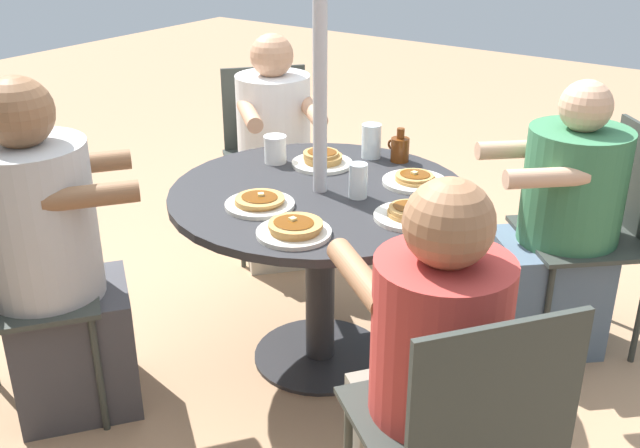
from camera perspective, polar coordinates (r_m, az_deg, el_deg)
The scene contains 19 objects.
ground_plane at distance 3.03m, azimuth 0.00°, elevation -10.04°, with size 12.00×12.00×0.00m, color tan.
patio_table at distance 2.75m, azimuth 0.00°, elevation -0.08°, with size 1.09×1.09×0.71m.
umbrella_pole at distance 2.58m, azimuth 0.00°, elevation 9.63°, with size 0.05×0.05×2.11m, color #ADADB2.
diner_north at distance 2.66m, azimuth -19.66°, elevation -3.30°, with size 0.58×0.60×1.20m.
patio_chair_east at distance 1.90m, azimuth 10.82°, elevation -15.00°, with size 0.62×0.62×0.89m.
diner_east at distance 2.03m, azimuth 8.42°, elevation -12.37°, with size 0.60×0.57×1.11m.
patio_chair_south at distance 3.10m, azimuth 20.83°, elevation 0.09°, with size 0.63×0.63×0.89m.
diner_south at distance 3.04m, azimuth 17.76°, elevation -0.69°, with size 0.60×0.60×1.09m.
patio_chair_west at distance 3.78m, azimuth -3.88°, elevation 5.99°, with size 0.63×0.63×0.89m.
diner_west at distance 3.62m, azimuth -3.40°, elevation 4.83°, with size 0.61×0.59×1.10m.
pancake_plate_a at distance 2.93m, azimuth 0.17°, elevation 4.90°, with size 0.24×0.24×0.07m.
pancake_plate_b at distance 2.34m, azimuth -1.96°, elevation -0.43°, with size 0.24×0.24×0.05m.
pancake_plate_c at distance 2.56m, azimuth -4.64°, elevation 1.64°, with size 0.24×0.24×0.05m.
pancake_plate_d at distance 2.77m, azimuth 7.23°, elevation 3.35°, with size 0.24×0.24×0.05m.
pancake_plate_e at distance 2.47m, azimuth 6.86°, elevation 0.76°, with size 0.24×0.24×0.05m.
syrup_bottle at distance 2.99m, azimuth 6.10°, elevation 5.74°, with size 0.09×0.07×0.13m.
coffee_cup at distance 2.96m, azimuth -3.43°, elevation 5.71°, with size 0.09×0.09×0.11m.
drinking_glass_a at distance 2.62m, azimuth 2.92°, elevation 3.32°, with size 0.07×0.07×0.12m, color silver.
drinking_glass_b at distance 3.01m, azimuth 3.93°, elevation 6.33°, with size 0.08×0.08×0.14m, color silver.
Camera 1 is at (-1.44, 2.04, 1.72)m, focal length 42.00 mm.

